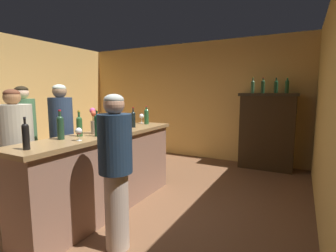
% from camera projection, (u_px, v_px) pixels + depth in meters
% --- Properties ---
extents(floor, '(8.52, 8.52, 0.00)m').
position_uv_depth(floor, '(90.00, 205.00, 3.55)').
color(floor, brown).
rests_on(floor, ground).
extents(wall_back, '(5.74, 0.12, 2.77)m').
position_uv_depth(wall_back, '(186.00, 101.00, 6.29)').
color(wall_back, tan).
rests_on(wall_back, ground).
extents(bar_counter, '(0.56, 2.53, 1.06)m').
position_uv_depth(bar_counter, '(106.00, 172.00, 3.33)').
color(bar_counter, '#896350').
rests_on(bar_counter, ground).
extents(display_cabinet, '(1.13, 0.46, 1.57)m').
position_uv_depth(display_cabinet, '(267.00, 130.00, 5.17)').
color(display_cabinet, black).
rests_on(display_cabinet, ground).
extents(wine_bottle_pinot, '(0.07, 0.07, 0.31)m').
position_uv_depth(wine_bottle_pinot, '(79.00, 125.00, 2.98)').
color(wine_bottle_pinot, '#285328').
rests_on(wine_bottle_pinot, bar_counter).
extents(wine_bottle_malbec, '(0.07, 0.07, 0.33)m').
position_uv_depth(wine_bottle_malbec, '(60.00, 126.00, 2.77)').
color(wine_bottle_malbec, '#1E3A25').
rests_on(wine_bottle_malbec, bar_counter).
extents(wine_bottle_chardonnay, '(0.06, 0.06, 0.30)m').
position_uv_depth(wine_bottle_chardonnay, '(26.00, 135.00, 2.27)').
color(wine_bottle_chardonnay, black).
rests_on(wine_bottle_chardonnay, bar_counter).
extents(wine_bottle_merlot, '(0.06, 0.06, 0.32)m').
position_uv_depth(wine_bottle_merlot, '(97.00, 124.00, 2.97)').
color(wine_bottle_merlot, '#113722').
rests_on(wine_bottle_merlot, bar_counter).
extents(wine_bottle_rose, '(0.07, 0.07, 0.30)m').
position_uv_depth(wine_bottle_rose, '(146.00, 116.00, 4.14)').
color(wine_bottle_rose, '#24512B').
rests_on(wine_bottle_rose, bar_counter).
extents(wine_bottle_syrah, '(0.06, 0.06, 0.30)m').
position_uv_depth(wine_bottle_syrah, '(133.00, 119.00, 3.75)').
color(wine_bottle_syrah, black).
rests_on(wine_bottle_syrah, bar_counter).
extents(wine_glass_front, '(0.08, 0.08, 0.16)m').
position_uv_depth(wine_glass_front, '(142.00, 116.00, 4.28)').
color(wine_glass_front, white).
rests_on(wine_glass_front, bar_counter).
extents(wine_glass_mid, '(0.07, 0.07, 0.14)m').
position_uv_depth(wine_glass_mid, '(79.00, 132.00, 2.71)').
color(wine_glass_mid, white).
rests_on(wine_glass_mid, bar_counter).
extents(flower_arrangement, '(0.12, 0.13, 0.33)m').
position_uv_depth(flower_arrangement, '(95.00, 121.00, 3.16)').
color(flower_arrangement, tan).
rests_on(flower_arrangement, bar_counter).
extents(cheese_plate, '(0.20, 0.20, 0.01)m').
position_uv_depth(cheese_plate, '(119.00, 130.00, 3.50)').
color(cheese_plate, white).
rests_on(cheese_plate, bar_counter).
extents(display_bottle_left, '(0.07, 0.07, 0.33)m').
position_uv_depth(display_bottle_left, '(253.00, 86.00, 5.20)').
color(display_bottle_left, '#274A2E').
rests_on(display_bottle_left, display_cabinet).
extents(display_bottle_midleft, '(0.07, 0.07, 0.31)m').
position_uv_depth(display_bottle_midleft, '(263.00, 86.00, 5.11)').
color(display_bottle_midleft, '#17321C').
rests_on(display_bottle_midleft, display_cabinet).
extents(display_bottle_center, '(0.08, 0.08, 0.30)m').
position_uv_depth(display_bottle_center, '(276.00, 86.00, 4.99)').
color(display_bottle_center, black).
rests_on(display_bottle_center, display_cabinet).
extents(display_bottle_midright, '(0.07, 0.07, 0.31)m').
position_uv_depth(display_bottle_midright, '(287.00, 86.00, 4.90)').
color(display_bottle_midright, '#21512B').
rests_on(display_bottle_midright, display_cabinet).
extents(patron_near_entrance, '(0.31, 0.31, 1.69)m').
position_uv_depth(patron_near_entrance, '(62.00, 139.00, 3.47)').
color(patron_near_entrance, '#496D4C').
rests_on(patron_near_entrance, ground).
extents(patron_redhead, '(0.33, 0.33, 1.67)m').
position_uv_depth(patron_redhead, '(25.00, 138.00, 3.64)').
color(patron_redhead, maroon).
rests_on(patron_redhead, ground).
extents(patron_by_cabinet, '(0.39, 0.39, 1.61)m').
position_uv_depth(patron_by_cabinet, '(16.00, 154.00, 2.89)').
color(patron_by_cabinet, '#2F3027').
rests_on(patron_by_cabinet, ground).
extents(bartender, '(0.33, 0.33, 1.56)m').
position_uv_depth(bartender, '(116.00, 165.00, 2.46)').
color(bartender, '#B4A190').
rests_on(bartender, ground).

